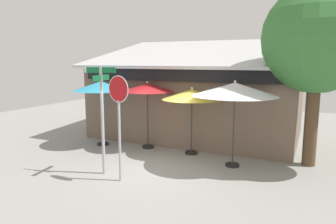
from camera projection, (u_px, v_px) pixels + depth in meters
ground_plane at (155, 170)px, 9.91m from camera, size 28.00×28.00×0.10m
cafe_building at (199, 98)px, 14.28m from camera, size 8.96×6.03×4.36m
street_sign_post at (102, 109)px, 9.14m from camera, size 0.97×0.91×3.16m
stop_sign at (119, 109)px, 8.57m from camera, size 0.72×0.16×2.94m
patio_umbrella_teal_left at (101, 87)px, 12.27m from camera, size 2.13×2.13×2.61m
patio_umbrella_crimson_center at (147, 88)px, 11.84m from camera, size 2.03×2.03×2.57m
patio_umbrella_mustard_right at (192, 95)px, 11.11m from camera, size 2.12×2.12×2.41m
patio_umbrella_ivory_far_right at (235, 90)px, 9.71m from camera, size 2.65×2.65×2.73m
shade_tree at (323, 41)px, 9.46m from camera, size 3.57×3.33×5.66m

